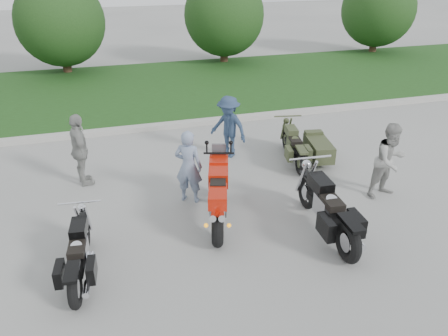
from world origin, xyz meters
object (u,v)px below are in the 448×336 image
object	(u,v)px
cruiser_right	(329,212)
person_denim	(228,127)
sportbike_red	(218,194)
person_back	(80,150)
cruiser_sidecar	(308,148)
cruiser_left	(79,256)
person_grey	(390,161)
person_stripe	(189,167)

from	to	relation	value
cruiser_right	person_denim	distance (m)	3.96
sportbike_red	person_denim	distance (m)	3.11
person_back	cruiser_sidecar	bearing A→B (deg)	-105.81
cruiser_left	sportbike_red	bearing A→B (deg)	25.86
person_grey	person_back	size ratio (longest dim) A/B	0.99
cruiser_right	person_denim	bearing A→B (deg)	104.16
person_grey	person_back	xyz separation A→B (m)	(-6.23, 2.38, 0.01)
person_stripe	cruiser_left	bearing A→B (deg)	70.97
person_denim	person_stripe	bearing A→B (deg)	-75.71
cruiser_sidecar	person_back	distance (m)	5.42
cruiser_left	person_stripe	xyz separation A→B (m)	(2.20, 1.90, 0.39)
person_back	person_grey	bearing A→B (deg)	-122.66
sportbike_red	person_stripe	world-z (taller)	person_stripe
person_denim	cruiser_right	bearing A→B (deg)	-28.18
cruiser_right	person_denim	xyz separation A→B (m)	(-0.73, 3.88, 0.31)
cruiser_right	person_stripe	xyz separation A→B (m)	(-2.18, 1.95, 0.30)
sportbike_red	cruiser_right	xyz separation A→B (m)	(1.82, -0.97, -0.14)
person_grey	cruiser_right	bearing A→B (deg)	-164.76
sportbike_red	person_stripe	bearing A→B (deg)	126.80
person_back	person_denim	bearing A→B (deg)	-93.39
cruiser_right	person_stripe	world-z (taller)	person_stripe
sportbike_red	cruiser_left	distance (m)	2.73
cruiser_sidecar	person_denim	distance (m)	2.06
cruiser_sidecar	person_grey	world-z (taller)	person_grey
cruiser_right	person_back	distance (m)	5.47
cruiser_sidecar	person_back	size ratio (longest dim) A/B	1.24
person_grey	person_denim	world-z (taller)	person_grey
person_back	person_stripe	bearing A→B (deg)	-135.15
sportbike_red	cruiser_sidecar	size ratio (longest dim) A/B	1.07
sportbike_red	person_stripe	xyz separation A→B (m)	(-0.36, 0.98, 0.16)
sportbike_red	person_back	xyz separation A→B (m)	(-2.48, 2.38, 0.20)
cruiser_right	cruiser_sidecar	bearing A→B (deg)	73.63
sportbike_red	person_denim	xyz separation A→B (m)	(1.09, 2.91, 0.17)
person_denim	cruiser_left	bearing A→B (deg)	-82.42
person_stripe	person_back	world-z (taller)	person_back
person_stripe	cruiser_right	bearing A→B (deg)	168.28
person_denim	person_back	size ratio (longest dim) A/B	0.96
person_back	cruiser_left	bearing A→B (deg)	166.98
person_denim	cruiser_sidecar	bearing A→B (deg)	24.51
person_grey	cruiser_left	bearing A→B (deg)	176.71
cruiser_left	cruiser_right	bearing A→B (deg)	5.36
cruiser_left	person_denim	bearing A→B (deg)	52.40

